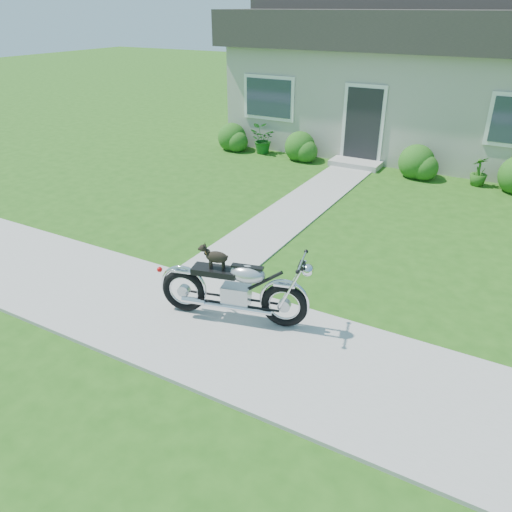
{
  "coord_description": "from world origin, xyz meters",
  "views": [
    {
      "loc": [
        2.85,
        -4.79,
        4.1
      ],
      "look_at": [
        -0.43,
        1.0,
        0.75
      ],
      "focal_mm": 35.0,
      "sensor_mm": 36.0,
      "label": 1
    }
  ],
  "objects_px": {
    "house": "(446,77)",
    "motorcycle_with_dog": "(236,288)",
    "potted_plant_right": "(479,171)",
    "potted_plant_left": "(261,140)"
  },
  "relations": [
    {
      "from": "house",
      "to": "motorcycle_with_dog",
      "type": "height_order",
      "value": "house"
    },
    {
      "from": "house",
      "to": "potted_plant_right",
      "type": "bearing_deg",
      "value": -62.97
    },
    {
      "from": "potted_plant_left",
      "to": "motorcycle_with_dog",
      "type": "distance_m",
      "value": 9.19
    },
    {
      "from": "potted_plant_left",
      "to": "house",
      "type": "bearing_deg",
      "value": 37.36
    },
    {
      "from": "potted_plant_left",
      "to": "motorcycle_with_dog",
      "type": "xyz_separation_m",
      "value": [
        4.13,
        -8.21,
        0.11
      ]
    },
    {
      "from": "potted_plant_right",
      "to": "motorcycle_with_dog",
      "type": "distance_m",
      "value": 8.48
    },
    {
      "from": "potted_plant_left",
      "to": "potted_plant_right",
      "type": "distance_m",
      "value": 6.27
    },
    {
      "from": "house",
      "to": "potted_plant_left",
      "type": "xyz_separation_m",
      "value": [
        -4.51,
        -3.44,
        -1.73
      ]
    },
    {
      "from": "motorcycle_with_dog",
      "to": "potted_plant_left",
      "type": "bearing_deg",
      "value": 102.53
    },
    {
      "from": "potted_plant_left",
      "to": "motorcycle_with_dog",
      "type": "relative_size",
      "value": 0.39
    }
  ]
}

